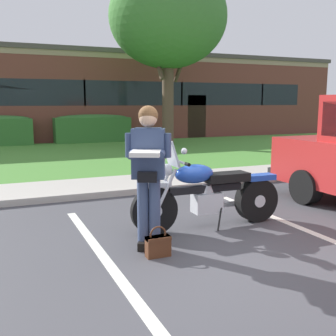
{
  "coord_description": "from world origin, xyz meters",
  "views": [
    {
      "loc": [
        -2.42,
        -3.86,
        1.74
      ],
      "look_at": [
        -0.29,
        1.13,
        0.85
      ],
      "focal_mm": 42.87,
      "sensor_mm": 36.0,
      "label": 1
    }
  ],
  "objects_px": {
    "rider_person": "(148,166)",
    "motorcycle": "(213,193)",
    "hedge_left": "(0,130)",
    "brick_building": "(65,97)",
    "handbag": "(158,244)",
    "shade_tree": "(168,18)",
    "hedge_center_left": "(93,128)"
  },
  "relations": [
    {
      "from": "rider_person",
      "to": "motorcycle",
      "type": "bearing_deg",
      "value": 22.29
    },
    {
      "from": "hedge_left",
      "to": "brick_building",
      "type": "xyz_separation_m",
      "value": [
        3.52,
        5.76,
        1.41
      ]
    },
    {
      "from": "handbag",
      "to": "shade_tree",
      "type": "distance_m",
      "value": 12.51
    },
    {
      "from": "rider_person",
      "to": "handbag",
      "type": "bearing_deg",
      "value": -88.16
    },
    {
      "from": "motorcycle",
      "to": "hedge_center_left",
      "type": "height_order",
      "value": "motorcycle"
    },
    {
      "from": "motorcycle",
      "to": "shade_tree",
      "type": "xyz_separation_m",
      "value": [
        3.52,
        9.85,
        4.42
      ]
    },
    {
      "from": "hedge_center_left",
      "to": "handbag",
      "type": "bearing_deg",
      "value": -99.53
    },
    {
      "from": "handbag",
      "to": "motorcycle",
      "type": "bearing_deg",
      "value": 33.32
    },
    {
      "from": "rider_person",
      "to": "hedge_left",
      "type": "relative_size",
      "value": 0.69
    },
    {
      "from": "rider_person",
      "to": "brick_building",
      "type": "xyz_separation_m",
      "value": [
        2.03,
        18.69,
        1.06
      ]
    },
    {
      "from": "motorcycle",
      "to": "brick_building",
      "type": "xyz_separation_m",
      "value": [
        0.89,
        18.22,
        1.57
      ]
    },
    {
      "from": "motorcycle",
      "to": "hedge_left",
      "type": "distance_m",
      "value": 12.74
    },
    {
      "from": "handbag",
      "to": "brick_building",
      "type": "height_order",
      "value": "brick_building"
    },
    {
      "from": "shade_tree",
      "to": "hedge_left",
      "type": "xyz_separation_m",
      "value": [
        -6.15,
        2.61,
        -4.26
      ]
    },
    {
      "from": "hedge_center_left",
      "to": "rider_person",
      "type": "bearing_deg",
      "value": -99.77
    },
    {
      "from": "rider_person",
      "to": "brick_building",
      "type": "bearing_deg",
      "value": 83.8
    },
    {
      "from": "shade_tree",
      "to": "hedge_center_left",
      "type": "height_order",
      "value": "shade_tree"
    },
    {
      "from": "handbag",
      "to": "rider_person",
      "type": "bearing_deg",
      "value": 91.84
    },
    {
      "from": "hedge_left",
      "to": "rider_person",
      "type": "bearing_deg",
      "value": -83.42
    },
    {
      "from": "rider_person",
      "to": "hedge_left",
      "type": "bearing_deg",
      "value": 96.58
    },
    {
      "from": "brick_building",
      "to": "shade_tree",
      "type": "bearing_deg",
      "value": -72.58
    },
    {
      "from": "rider_person",
      "to": "hedge_center_left",
      "type": "relative_size",
      "value": 0.53
    },
    {
      "from": "rider_person",
      "to": "hedge_center_left",
      "type": "bearing_deg",
      "value": 80.23
    },
    {
      "from": "motorcycle",
      "to": "hedge_center_left",
      "type": "relative_size",
      "value": 0.7
    },
    {
      "from": "handbag",
      "to": "brick_building",
      "type": "relative_size",
      "value": 0.01
    },
    {
      "from": "rider_person",
      "to": "handbag",
      "type": "distance_m",
      "value": 0.91
    },
    {
      "from": "rider_person",
      "to": "hedge_center_left",
      "type": "xyz_separation_m",
      "value": [
        2.23,
        12.93,
        -0.36
      ]
    },
    {
      "from": "handbag",
      "to": "brick_building",
      "type": "xyz_separation_m",
      "value": [
        2.02,
        18.96,
        1.92
      ]
    },
    {
      "from": "shade_tree",
      "to": "motorcycle",
      "type": "bearing_deg",
      "value": -109.65
    },
    {
      "from": "rider_person",
      "to": "shade_tree",
      "type": "distance_m",
      "value": 11.97
    },
    {
      "from": "brick_building",
      "to": "motorcycle",
      "type": "bearing_deg",
      "value": -92.8
    },
    {
      "from": "hedge_left",
      "to": "brick_building",
      "type": "relative_size",
      "value": 0.09
    }
  ]
}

